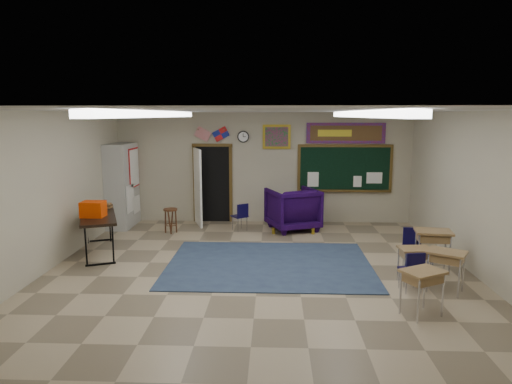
{
  "coord_description": "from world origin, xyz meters",
  "views": [
    {
      "loc": [
        0.28,
        -7.88,
        2.93
      ],
      "look_at": [
        -0.09,
        1.5,
        1.34
      ],
      "focal_mm": 32.0,
      "sensor_mm": 36.0,
      "label": 1
    }
  ],
  "objects_px": {
    "student_desk_front_right": "(432,248)",
    "folding_table": "(99,231)",
    "wooden_stool": "(171,220)",
    "student_desk_front_left": "(414,264)",
    "wingback_armchair": "(293,209)"
  },
  "relations": [
    {
      "from": "student_desk_front_right",
      "to": "folding_table",
      "type": "xyz_separation_m",
      "value": [
        -6.75,
        0.91,
        0.02
      ]
    },
    {
      "from": "folding_table",
      "to": "wooden_stool",
      "type": "bearing_deg",
      "value": 34.18
    },
    {
      "from": "student_desk_front_left",
      "to": "wooden_stool",
      "type": "height_order",
      "value": "student_desk_front_left"
    },
    {
      "from": "student_desk_front_right",
      "to": "wooden_stool",
      "type": "xyz_separation_m",
      "value": [
        -5.58,
        2.63,
        -0.12
      ]
    },
    {
      "from": "wingback_armchair",
      "to": "student_desk_front_left",
      "type": "bearing_deg",
      "value": 95.83
    },
    {
      "from": "wingback_armchair",
      "to": "student_desk_front_left",
      "type": "xyz_separation_m",
      "value": [
        1.97,
        -3.77,
        -0.18
      ]
    },
    {
      "from": "folding_table",
      "to": "wooden_stool",
      "type": "height_order",
      "value": "folding_table"
    },
    {
      "from": "wingback_armchair",
      "to": "wooden_stool",
      "type": "bearing_deg",
      "value": -13.34
    },
    {
      "from": "folding_table",
      "to": "wooden_stool",
      "type": "relative_size",
      "value": 3.51
    },
    {
      "from": "wooden_stool",
      "to": "student_desk_front_left",
      "type": "bearing_deg",
      "value": -33.31
    },
    {
      "from": "student_desk_front_left",
      "to": "folding_table",
      "type": "relative_size",
      "value": 0.3
    },
    {
      "from": "wingback_armchair",
      "to": "student_desk_front_left",
      "type": "distance_m",
      "value": 4.26
    },
    {
      "from": "student_desk_front_right",
      "to": "folding_table",
      "type": "relative_size",
      "value": 0.37
    },
    {
      "from": "wingback_armchair",
      "to": "folding_table",
      "type": "relative_size",
      "value": 0.55
    },
    {
      "from": "wingback_armchair",
      "to": "student_desk_front_left",
      "type": "relative_size",
      "value": 1.83
    }
  ]
}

